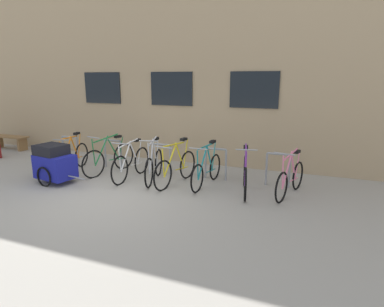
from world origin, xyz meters
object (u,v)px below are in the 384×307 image
(bicycle_white, at_px, (131,163))
(bicycle_silver, at_px, (154,165))
(bicycle_pink, at_px, (290,179))
(wooden_bench, at_px, (10,140))
(bicycle_teal, at_px, (207,170))
(bicycle_purple, at_px, (245,175))
(bicycle_green, at_px, (109,158))
(bicycle_orange, at_px, (72,157))
(bike_trailer, at_px, (54,163))
(bicycle_yellow, at_px, (176,168))

(bicycle_white, xyz_separation_m, bicycle_silver, (0.62, 0.03, 0.01))
(bicycle_pink, bearing_deg, wooden_bench, 172.98)
(bicycle_teal, bearing_deg, bicycle_white, -174.48)
(bicycle_white, height_order, bicycle_purple, bicycle_purple)
(bicycle_green, xyz_separation_m, bicycle_orange, (-1.06, -0.20, -0.02))
(bike_trailer, bearing_deg, bicycle_green, 58.60)
(bicycle_silver, height_order, bike_trailer, bicycle_silver)
(bicycle_teal, xyz_separation_m, bicycle_orange, (-3.78, -0.17, 0.01))
(bicycle_white, bearing_deg, bicycle_yellow, 1.26)
(bicycle_green, relative_size, bicycle_silver, 1.08)
(bicycle_silver, xyz_separation_m, bicycle_yellow, (0.59, -0.01, 0.00))
(bicycle_white, height_order, wooden_bench, bicycle_white)
(bicycle_yellow, bearing_deg, bike_trailer, -159.97)
(bicycle_white, xyz_separation_m, bicycle_teal, (1.92, 0.19, -0.01))
(bicycle_green, bearing_deg, bicycle_white, -14.54)
(bicycle_purple, bearing_deg, bicycle_yellow, -179.67)
(bicycle_orange, distance_m, wooden_bench, 4.19)
(bicycle_green, distance_m, bicycle_yellow, 2.02)
(bicycle_silver, distance_m, bicycle_yellow, 0.59)
(wooden_bench, bearing_deg, bicycle_orange, -19.09)
(bicycle_pink, distance_m, bike_trailer, 5.45)
(wooden_bench, bearing_deg, bicycle_white, -13.37)
(bicycle_teal, height_order, bicycle_green, bicycle_green)
(bicycle_green, height_order, bicycle_orange, bicycle_green)
(bicycle_green, relative_size, bike_trailer, 1.18)
(bicycle_orange, xyz_separation_m, bicycle_silver, (2.48, 0.02, 0.01))
(bicycle_silver, bearing_deg, bicycle_orange, -179.52)
(bicycle_yellow, xyz_separation_m, wooden_bench, (-7.02, 1.35, -0.04))
(bicycle_white, relative_size, bicycle_green, 1.00)
(bicycle_silver, bearing_deg, bicycle_pink, 2.95)
(bicycle_purple, height_order, wooden_bench, bicycle_purple)
(bicycle_white, height_order, bicycle_pink, bicycle_pink)
(bicycle_green, xyz_separation_m, bicycle_pink, (4.61, -0.01, -0.03))
(bicycle_purple, relative_size, bike_trailer, 1.13)
(bicycle_teal, height_order, wooden_bench, bicycle_teal)
(bicycle_green, height_order, bike_trailer, bicycle_green)
(bicycle_pink, bearing_deg, bicycle_purple, -170.29)
(bicycle_silver, bearing_deg, bicycle_yellow, -0.65)
(bicycle_pink, height_order, wooden_bench, bicycle_pink)
(bicycle_white, distance_m, wooden_bench, 5.98)
(bicycle_silver, bearing_deg, bicycle_teal, 6.67)
(bicycle_teal, bearing_deg, bicycle_purple, -9.05)
(bicycle_white, bearing_deg, bike_trailer, -147.52)
(bicycle_white, bearing_deg, bicycle_teal, 5.52)
(bicycle_green, bearing_deg, bicycle_orange, -169.49)
(bicycle_orange, distance_m, bicycle_silver, 2.48)
(bicycle_yellow, height_order, wooden_bench, bicycle_yellow)
(bike_trailer, bearing_deg, bicycle_orange, 108.98)
(bicycle_green, distance_m, bicycle_orange, 1.07)
(bicycle_purple, bearing_deg, wooden_bench, 171.19)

